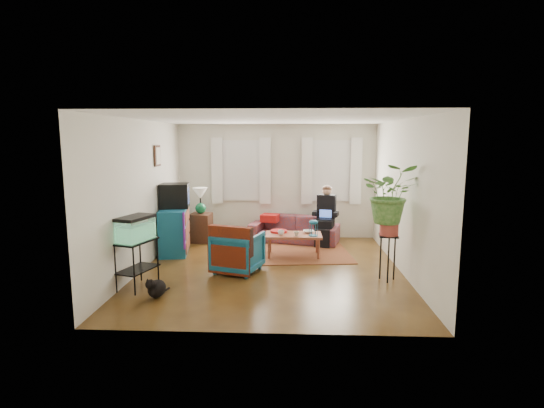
{
  "coord_description": "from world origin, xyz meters",
  "views": [
    {
      "loc": [
        0.35,
        -7.2,
        2.27
      ],
      "look_at": [
        0.0,
        0.4,
        1.1
      ],
      "focal_mm": 28.0,
      "sensor_mm": 36.0,
      "label": 1
    }
  ],
  "objects_px": {
    "aquarium_stand": "(137,264)",
    "plant_stand": "(388,258)",
    "dresser": "(174,231)",
    "coffee_table": "(294,245)",
    "side_table": "(201,228)",
    "armchair": "(238,250)",
    "sofa": "(294,225)"
  },
  "relations": [
    {
      "from": "side_table",
      "to": "sofa",
      "type": "bearing_deg",
      "value": 3.22
    },
    {
      "from": "armchair",
      "to": "side_table",
      "type": "bearing_deg",
      "value": -44.45
    },
    {
      "from": "aquarium_stand",
      "to": "plant_stand",
      "type": "bearing_deg",
      "value": 24.94
    },
    {
      "from": "side_table",
      "to": "plant_stand",
      "type": "bearing_deg",
      "value": -34.53
    },
    {
      "from": "coffee_table",
      "to": "plant_stand",
      "type": "relative_size",
      "value": 1.43
    },
    {
      "from": "side_table",
      "to": "coffee_table",
      "type": "distance_m",
      "value": 2.32
    },
    {
      "from": "dresser",
      "to": "plant_stand",
      "type": "bearing_deg",
      "value": -30.32
    },
    {
      "from": "coffee_table",
      "to": "aquarium_stand",
      "type": "bearing_deg",
      "value": -142.43
    },
    {
      "from": "sofa",
      "to": "armchair",
      "type": "bearing_deg",
      "value": -99.54
    },
    {
      "from": "sofa",
      "to": "aquarium_stand",
      "type": "relative_size",
      "value": 2.63
    },
    {
      "from": "sofa",
      "to": "dresser",
      "type": "height_order",
      "value": "dresser"
    },
    {
      "from": "dresser",
      "to": "side_table",
      "type": "bearing_deg",
      "value": 60.94
    },
    {
      "from": "coffee_table",
      "to": "sofa",
      "type": "bearing_deg",
      "value": 88.73
    },
    {
      "from": "sofa",
      "to": "aquarium_stand",
      "type": "height_order",
      "value": "sofa"
    },
    {
      "from": "armchair",
      "to": "plant_stand",
      "type": "height_order",
      "value": "armchair"
    },
    {
      "from": "plant_stand",
      "to": "sofa",
      "type": "bearing_deg",
      "value": 120.21
    },
    {
      "from": "aquarium_stand",
      "to": "armchair",
      "type": "xyz_separation_m",
      "value": [
        1.44,
        0.88,
        0.01
      ]
    },
    {
      "from": "plant_stand",
      "to": "armchair",
      "type": "bearing_deg",
      "value": 171.76
    },
    {
      "from": "aquarium_stand",
      "to": "dresser",
      "type": "bearing_deg",
      "value": 107.09
    },
    {
      "from": "armchair",
      "to": "coffee_table",
      "type": "distance_m",
      "value": 1.4
    },
    {
      "from": "dresser",
      "to": "plant_stand",
      "type": "distance_m",
      "value": 4.18
    },
    {
      "from": "aquarium_stand",
      "to": "coffee_table",
      "type": "relative_size",
      "value": 0.69
    },
    {
      "from": "side_table",
      "to": "armchair",
      "type": "height_order",
      "value": "armchair"
    },
    {
      "from": "dresser",
      "to": "coffee_table",
      "type": "xyz_separation_m",
      "value": [
        2.39,
        -0.15,
        -0.23
      ]
    },
    {
      "from": "side_table",
      "to": "aquarium_stand",
      "type": "relative_size",
      "value": 0.86
    },
    {
      "from": "coffee_table",
      "to": "armchair",
      "type": "bearing_deg",
      "value": -134.26
    },
    {
      "from": "dresser",
      "to": "plant_stand",
      "type": "xyz_separation_m",
      "value": [
        3.9,
        -1.51,
        -0.08
      ]
    },
    {
      "from": "coffee_table",
      "to": "dresser",
      "type": "bearing_deg",
      "value": 175.92
    },
    {
      "from": "side_table",
      "to": "dresser",
      "type": "relative_size",
      "value": 0.63
    },
    {
      "from": "side_table",
      "to": "dresser",
      "type": "bearing_deg",
      "value": -109.93
    },
    {
      "from": "sofa",
      "to": "side_table",
      "type": "xyz_separation_m",
      "value": [
        -2.07,
        -0.12,
        -0.06
      ]
    },
    {
      "from": "side_table",
      "to": "dresser",
      "type": "height_order",
      "value": "dresser"
    }
  ]
}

